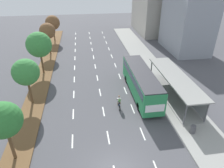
# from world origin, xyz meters

# --- Properties ---
(median_strip) EXTENTS (2.60, 52.00, 0.12)m
(median_strip) POSITION_xyz_m (-8.30, 20.00, 0.06)
(median_strip) COLOR brown
(median_strip) RESTS_ON ground
(sidewalk_right) EXTENTS (4.50, 52.00, 0.15)m
(sidewalk_right) POSITION_xyz_m (9.25, 20.00, 0.07)
(sidewalk_right) COLOR gray
(sidewalk_right) RESTS_ON ground
(lane_divider_left) EXTENTS (0.14, 49.43, 0.01)m
(lane_divider_left) POSITION_xyz_m (-3.50, 19.22, 0.00)
(lane_divider_left) COLOR white
(lane_divider_left) RESTS_ON ground
(lane_divider_center) EXTENTS (0.14, 49.43, 0.01)m
(lane_divider_center) POSITION_xyz_m (0.00, 19.22, 0.00)
(lane_divider_center) COLOR white
(lane_divider_center) RESTS_ON ground
(lane_divider_right) EXTENTS (0.14, 49.43, 0.01)m
(lane_divider_right) POSITION_xyz_m (3.50, 19.22, 0.00)
(lane_divider_right) COLOR white
(lane_divider_right) RESTS_ON ground
(bus_shelter) EXTENTS (2.90, 12.13, 2.86)m
(bus_shelter) POSITION_xyz_m (9.53, 10.25, 1.87)
(bus_shelter) COLOR gray
(bus_shelter) RESTS_ON sidewalk_right
(bus) EXTENTS (2.54, 11.29, 3.37)m
(bus) POSITION_xyz_m (5.25, 11.53, 2.07)
(bus) COLOR #28844C
(bus) RESTS_ON ground
(cyclist) EXTENTS (0.46, 1.82, 1.71)m
(cyclist) POSITION_xyz_m (1.92, 8.79, 0.79)
(cyclist) COLOR black
(cyclist) RESTS_ON ground
(median_tree_nearest) EXTENTS (2.95, 2.95, 5.63)m
(median_tree_nearest) POSITION_xyz_m (-8.38, 2.68, 4.25)
(median_tree_nearest) COLOR brown
(median_tree_nearest) RESTS_ON median_strip
(median_tree_second) EXTENTS (3.10, 3.10, 5.74)m
(median_tree_second) POSITION_xyz_m (-8.50, 11.29, 4.29)
(median_tree_second) COLOR brown
(median_tree_second) RESTS_ON median_strip
(median_tree_third) EXTENTS (3.80, 3.80, 6.52)m
(median_tree_third) POSITION_xyz_m (-8.34, 19.90, 4.73)
(median_tree_third) COLOR brown
(median_tree_third) RESTS_ON median_strip
(median_tree_fourth) EXTENTS (2.93, 2.93, 5.94)m
(median_tree_fourth) POSITION_xyz_m (-8.21, 28.50, 4.56)
(median_tree_fourth) COLOR brown
(median_tree_fourth) RESTS_ON median_strip
(median_tree_fifth) EXTENTS (3.21, 3.21, 5.71)m
(median_tree_fifth) POSITION_xyz_m (-8.20, 37.11, 4.20)
(median_tree_fifth) COLOR brown
(median_tree_fifth) RESTS_ON median_strip
(trash_bin) EXTENTS (0.52, 0.52, 0.85)m
(trash_bin) POSITION_xyz_m (8.45, 3.37, 0.57)
(trash_bin) COLOR #4C4C51
(trash_bin) RESTS_ON sidewalk_right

